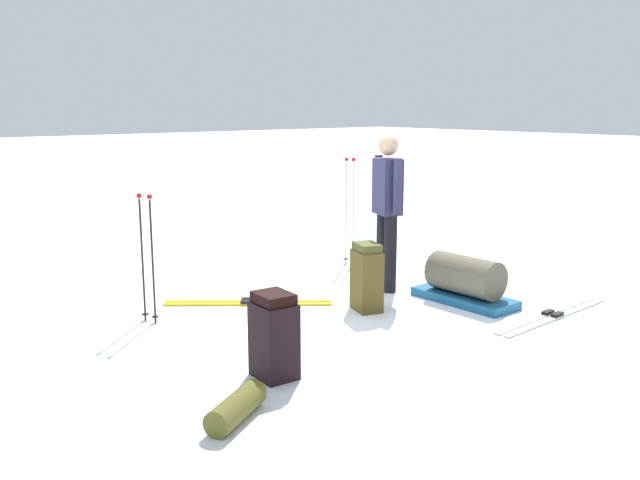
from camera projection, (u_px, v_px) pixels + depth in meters
name	position (u px, v px, depth m)	size (l,w,h in m)	color
ground_plane	(320.00, 308.00, 6.87)	(80.00, 80.00, 0.00)	white
skier_standing	(387.00, 204.00, 7.36)	(0.54, 0.32, 1.70)	black
ski_pair_near	(248.00, 303.00, 7.01)	(1.22, 1.45, 0.05)	gold
ski_pair_far	(552.00, 316.00, 6.58)	(0.23, 1.73, 0.05)	silver
backpack_large_dark	(367.00, 278.00, 6.74)	(0.39, 0.33, 0.68)	#51431A
backpack_bright	(274.00, 336.00, 5.07)	(0.34, 0.29, 0.66)	black
ski_poles_planted_near	(147.00, 251.00, 6.31)	(0.20, 0.11, 1.22)	black
ski_poles_planted_far	(350.00, 206.00, 8.61)	(0.17, 0.10, 1.37)	#AABEB7
gear_sled	(465.00, 281.00, 7.02)	(1.09, 0.46, 0.49)	#165683
sleeping_mat_rolled	(236.00, 408.00, 4.41)	(0.18, 0.18, 0.55)	brown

